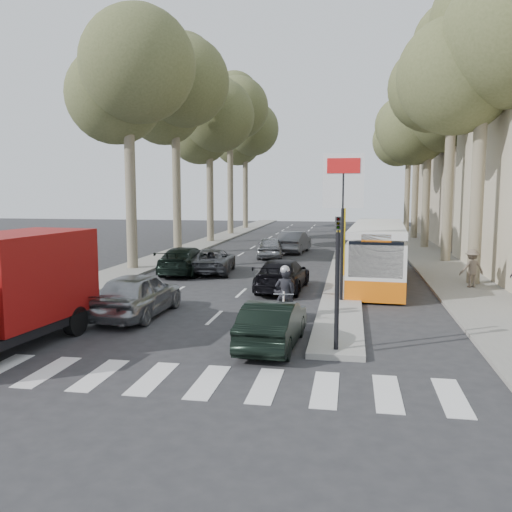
% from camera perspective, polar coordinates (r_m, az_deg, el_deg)
% --- Properties ---
extents(ground, '(120.00, 120.00, 0.00)m').
position_cam_1_polar(ground, '(16.27, -3.07, -8.24)').
color(ground, '#28282B').
rests_on(ground, ground).
extents(sidewalk_right, '(3.20, 70.00, 0.12)m').
position_cam_1_polar(sidewalk_right, '(40.82, 17.04, 0.72)').
color(sidewalk_right, gray).
rests_on(sidewalk_right, ground).
extents(median_left, '(2.40, 64.00, 0.12)m').
position_cam_1_polar(median_left, '(45.01, -4.93, 1.54)').
color(median_left, gray).
rests_on(median_left, ground).
extents(traffic_island, '(1.50, 26.00, 0.16)m').
position_cam_1_polar(traffic_island, '(26.62, 9.20, -2.19)').
color(traffic_island, gray).
rests_on(traffic_island, ground).
extents(building_far, '(11.00, 20.00, 16.00)m').
position_cam_1_polar(building_far, '(50.85, 23.99, 10.55)').
color(building_far, '#B7A88E').
rests_on(building_far, ground).
extents(billboard, '(1.50, 12.10, 5.60)m').
position_cam_1_polar(billboard, '(20.30, 9.13, 5.28)').
color(billboard, yellow).
rests_on(billboard, ground).
extents(traffic_light_island, '(0.16, 0.41, 3.60)m').
position_cam_1_polar(traffic_light_island, '(13.91, 8.58, -0.45)').
color(traffic_light_island, black).
rests_on(traffic_light_island, ground).
extents(tree_l_a, '(7.40, 7.20, 14.10)m').
position_cam_1_polar(tree_l_a, '(30.33, -13.07, 18.41)').
color(tree_l_a, '#6B604C').
rests_on(tree_l_a, ground).
extents(tree_l_b, '(7.40, 7.20, 14.88)m').
position_cam_1_polar(tree_l_b, '(37.86, -8.29, 17.22)').
color(tree_l_b, '#6B604C').
rests_on(tree_l_b, ground).
extents(tree_l_c, '(7.40, 7.20, 13.71)m').
position_cam_1_polar(tree_l_c, '(45.24, -4.74, 14.24)').
color(tree_l_c, '#6B604C').
rests_on(tree_l_c, ground).
extents(tree_l_d, '(7.40, 7.20, 15.66)m').
position_cam_1_polar(tree_l_d, '(53.20, -2.59, 15.02)').
color(tree_l_d, '#6B604C').
rests_on(tree_l_d, ground).
extents(tree_l_e, '(7.40, 7.20, 14.49)m').
position_cam_1_polar(tree_l_e, '(60.86, -1.00, 13.02)').
color(tree_l_e, '#6B604C').
rests_on(tree_l_e, ground).
extents(tree_r_a, '(7.40, 7.20, 14.10)m').
position_cam_1_polar(tree_r_a, '(26.72, 23.13, 19.65)').
color(tree_r_a, '#6B604C').
rests_on(tree_r_a, ground).
extents(tree_r_b, '(7.40, 7.20, 15.27)m').
position_cam_1_polar(tree_r_b, '(34.63, 20.26, 18.44)').
color(tree_r_b, '#6B604C').
rests_on(tree_r_b, ground).
extents(tree_r_c, '(7.40, 7.20, 13.32)m').
position_cam_1_polar(tree_r_c, '(42.11, 17.92, 14.01)').
color(tree_r_c, '#6B604C').
rests_on(tree_r_c, ground).
extents(tree_r_d, '(7.40, 7.20, 14.88)m').
position_cam_1_polar(tree_r_d, '(50.18, 16.82, 14.44)').
color(tree_r_d, '#6B604C').
rests_on(tree_r_d, ground).
extents(tree_r_e, '(7.40, 7.20, 14.10)m').
position_cam_1_polar(tree_r_e, '(58.01, 15.96, 12.72)').
color(tree_r_e, '#6B604C').
rests_on(tree_r_e, ground).
extents(silver_hatchback, '(1.96, 4.57, 1.54)m').
position_cam_1_polar(silver_hatchback, '(18.77, -12.36, -3.94)').
color(silver_hatchback, gray).
rests_on(silver_hatchback, ground).
extents(dark_hatchback, '(1.54, 3.95, 1.28)m').
position_cam_1_polar(dark_hatchback, '(14.89, 1.77, -7.12)').
color(dark_hatchback, black).
rests_on(dark_hatchback, ground).
extents(queue_car_a, '(2.59, 4.75, 1.26)m').
position_cam_1_polar(queue_car_a, '(28.12, -4.64, -0.50)').
color(queue_car_a, '#47494E').
rests_on(queue_car_a, ground).
extents(queue_car_b, '(2.11, 4.74, 1.35)m').
position_cam_1_polar(queue_car_b, '(23.10, 2.78, -2.00)').
color(queue_car_b, black).
rests_on(queue_car_b, ground).
extents(queue_car_c, '(2.04, 4.13, 1.35)m').
position_cam_1_polar(queue_car_c, '(34.35, 1.50, 0.94)').
color(queue_car_c, gray).
rests_on(queue_car_c, ground).
extents(queue_car_d, '(2.06, 4.61, 1.47)m').
position_cam_1_polar(queue_car_d, '(37.32, 4.05, 1.49)').
color(queue_car_d, '#54565D').
rests_on(queue_car_d, ground).
extents(queue_car_e, '(1.99, 4.82, 1.39)m').
position_cam_1_polar(queue_car_e, '(27.91, -7.39, -0.46)').
color(queue_car_e, black).
rests_on(queue_car_e, ground).
extents(red_truck, '(2.81, 6.00, 3.09)m').
position_cam_1_polar(red_truck, '(16.06, -24.64, -3.09)').
color(red_truck, black).
rests_on(red_truck, ground).
extents(city_bus, '(2.88, 10.48, 2.73)m').
position_cam_1_polar(city_bus, '(25.57, 12.70, 0.43)').
color(city_bus, orange).
rests_on(city_bus, ground).
extents(motorcycle, '(0.81, 2.19, 1.86)m').
position_cam_1_polar(motorcycle, '(17.75, 3.06, -4.15)').
color(motorcycle, black).
rests_on(motorcycle, ground).
extents(pedestrian_far, '(1.15, 0.76, 1.64)m').
position_cam_1_polar(pedestrian_far, '(24.94, 21.77, -1.21)').
color(pedestrian_far, '#63574A').
rests_on(pedestrian_far, sidewalk_right).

